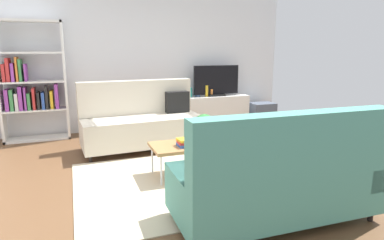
{
  "coord_description": "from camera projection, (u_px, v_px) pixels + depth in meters",
  "views": [
    {
      "loc": [
        -1.26,
        -3.95,
        1.6
      ],
      "look_at": [
        0.27,
        0.25,
        0.65
      ],
      "focal_mm": 31.01,
      "sensor_mm": 36.0,
      "label": 1
    }
  ],
  "objects": [
    {
      "name": "table_book_0",
      "position": [
        187.0,
        145.0,
        4.14
      ],
      "size": [
        0.25,
        0.19,
        0.03
      ],
      "primitive_type": "cube",
      "rotation": [
        0.0,
        0.0,
        0.04
      ],
      "color": "#3359B2",
      "rests_on": "coffee_table"
    },
    {
      "name": "area_rug",
      "position": [
        196.0,
        180.0,
        4.15
      ],
      "size": [
        2.9,
        2.2,
        0.01
      ],
      "primitive_type": "cube",
      "color": "beige",
      "rests_on": "ground_plane"
    },
    {
      "name": "ground_plane",
      "position": [
        179.0,
        173.0,
        4.38
      ],
      "size": [
        7.68,
        7.68,
        0.0
      ],
      "primitive_type": "plane",
      "color": "brown"
    },
    {
      "name": "couch_beige",
      "position": [
        142.0,
        122.0,
        5.43
      ],
      "size": [
        1.95,
        0.95,
        1.1
      ],
      "rotation": [
        0.0,
        0.0,
        3.2
      ],
      "color": "beige",
      "rests_on": "ground_plane"
    },
    {
      "name": "bookshelf",
      "position": [
        30.0,
        85.0,
        5.81
      ],
      "size": [
        1.1,
        0.36,
        2.1
      ],
      "color": "white",
      "rests_on": "ground_plane"
    },
    {
      "name": "couch_green",
      "position": [
        277.0,
        178.0,
        3.05
      ],
      "size": [
        1.92,
        0.88,
        1.1
      ],
      "rotation": [
        0.0,
        0.0,
        -0.02
      ],
      "color": "teal",
      "rests_on": "ground_plane"
    },
    {
      "name": "tv_console",
      "position": [
        215.0,
        111.0,
        7.12
      ],
      "size": [
        1.4,
        0.44,
        0.64
      ],
      "primitive_type": "cube",
      "color": "silver",
      "rests_on": "ground_plane"
    },
    {
      "name": "bottle_1",
      "position": [
        212.0,
        93.0,
        6.96
      ],
      "size": [
        0.05,
        0.05,
        0.15
      ],
      "primitive_type": "cylinder",
      "color": "orange",
      "rests_on": "tv_console"
    },
    {
      "name": "potted_plant",
      "position": [
        204.0,
        128.0,
        4.18
      ],
      "size": [
        0.28,
        0.28,
        0.39
      ],
      "color": "brown",
      "rests_on": "coffee_table"
    },
    {
      "name": "table_book_2",
      "position": [
        187.0,
        139.0,
        4.13
      ],
      "size": [
        0.25,
        0.2,
        0.03
      ],
      "primitive_type": "cube",
      "rotation": [
        0.0,
        0.0,
        0.09
      ],
      "color": "gold",
      "rests_on": "table_book_1"
    },
    {
      "name": "vase_1",
      "position": [
        198.0,
        92.0,
        6.95
      ],
      "size": [
        0.11,
        0.11,
        0.19
      ],
      "primitive_type": "cylinder",
      "color": "#4C72B2",
      "rests_on": "tv_console"
    },
    {
      "name": "bottle_0",
      "position": [
        207.0,
        91.0,
        6.92
      ],
      "size": [
        0.06,
        0.06,
        0.24
      ],
      "primitive_type": "cylinder",
      "color": "gold",
      "rests_on": "tv_console"
    },
    {
      "name": "wall_far",
      "position": [
        136.0,
        57.0,
        6.66
      ],
      "size": [
        6.4,
        0.12,
        2.9
      ],
      "primitive_type": "cube",
      "color": "silver",
      "rests_on": "ground_plane"
    },
    {
      "name": "coffee_table",
      "position": [
        194.0,
        145.0,
        4.27
      ],
      "size": [
        1.1,
        0.56,
        0.42
      ],
      "color": "#9E7042",
      "rests_on": "ground_plane"
    },
    {
      "name": "tv",
      "position": [
        216.0,
        81.0,
        6.97
      ],
      "size": [
        1.0,
        0.2,
        0.64
      ],
      "color": "black",
      "rests_on": "tv_console"
    },
    {
      "name": "vase_0",
      "position": [
        189.0,
        92.0,
        6.88
      ],
      "size": [
        0.13,
        0.13,
        0.19
      ],
      "primitive_type": "cylinder",
      "color": "#33B29E",
      "rests_on": "tv_console"
    },
    {
      "name": "table_book_1",
      "position": [
        187.0,
        142.0,
        4.14
      ],
      "size": [
        0.25,
        0.19,
        0.04
      ],
      "primitive_type": "cube",
      "rotation": [
        0.0,
        0.0,
        -0.06
      ],
      "color": "red",
      "rests_on": "table_book_0"
    },
    {
      "name": "storage_trunk",
      "position": [
        262.0,
        113.0,
        7.41
      ],
      "size": [
        0.52,
        0.4,
        0.44
      ],
      "primitive_type": "cube",
      "color": "#4C5666",
      "rests_on": "ground_plane"
    }
  ]
}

